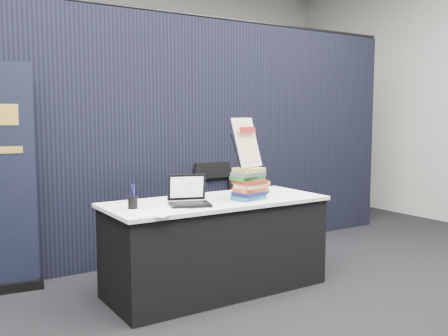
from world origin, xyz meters
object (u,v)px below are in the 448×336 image
Objects in this scene: info_sign at (247,143)px; stacking_chair at (221,205)px; display_table at (216,245)px; book_stack_tall at (249,184)px; laptop at (187,198)px; book_stack_short at (252,187)px.

info_sign reaches higher than stacking_chair.
book_stack_tall is (0.24, -0.13, 0.50)m from display_table.
book_stack_tall is at bearing -109.26° from stacking_chair.
stacking_chair is at bearing 45.97° from info_sign.
laptop is 1.30m from stacking_chair.
stacking_chair reaches higher than display_table.
info_sign is 1.19m from stacking_chair.
laptop is 0.81m from book_stack_short.
info_sign is at bearing -133.90° from book_stack_short.
info_sign reaches higher than display_table.
laptop is 0.68m from info_sign.
laptop is at bearing -163.13° from book_stack_short.
book_stack_tall is (0.55, -0.03, 0.07)m from laptop.
display_table is at bearing 34.51° from laptop.
display_table is 4.32× the size of info_sign.
book_stack_short is 0.59× the size of info_sign.
laptop is 0.56m from book_stack_tall.
info_sign is (0.24, -0.10, 0.83)m from display_table.
stacking_chair reaches higher than book_stack_short.
info_sign is (-0.23, -0.24, 0.40)m from book_stack_short.
stacking_chair is at bearing 81.28° from book_stack_short.
laptop is 1.40× the size of book_stack_short.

